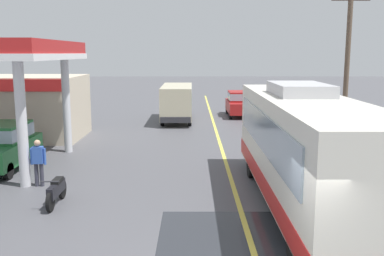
{
  "coord_description": "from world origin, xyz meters",
  "views": [
    {
      "loc": [
        -1.45,
        -7.51,
        4.62
      ],
      "look_at": [
        -1.5,
        10.0,
        1.6
      ],
      "focal_mm": 40.78,
      "sensor_mm": 36.0,
      "label": 1
    }
  ],
  "objects_px": {
    "coach_bus_main": "(307,152)",
    "minibus_opposing_lane": "(178,100)",
    "pedestrian_near_pump": "(40,160)",
    "motorcycle_parked_forecourt": "(58,190)",
    "car_at_pump": "(6,144)",
    "car_trailing_behind_bus": "(240,102)"
  },
  "relations": [
    {
      "from": "car_trailing_behind_bus",
      "to": "motorcycle_parked_forecourt",
      "type": "bearing_deg",
      "value": -111.72
    },
    {
      "from": "minibus_opposing_lane",
      "to": "pedestrian_near_pump",
      "type": "relative_size",
      "value": 3.69
    },
    {
      "from": "car_at_pump",
      "to": "pedestrian_near_pump",
      "type": "xyz_separation_m",
      "value": [
        2.2,
        -2.42,
        -0.08
      ]
    },
    {
      "from": "coach_bus_main",
      "to": "car_trailing_behind_bus",
      "type": "relative_size",
      "value": 2.63
    },
    {
      "from": "minibus_opposing_lane",
      "to": "motorcycle_parked_forecourt",
      "type": "relative_size",
      "value": 3.41
    },
    {
      "from": "motorcycle_parked_forecourt",
      "to": "car_trailing_behind_bus",
      "type": "height_order",
      "value": "car_trailing_behind_bus"
    },
    {
      "from": "car_at_pump",
      "to": "minibus_opposing_lane",
      "type": "distance_m",
      "value": 14.08
    },
    {
      "from": "car_at_pump",
      "to": "car_trailing_behind_bus",
      "type": "bearing_deg",
      "value": 53.52
    },
    {
      "from": "car_at_pump",
      "to": "pedestrian_near_pump",
      "type": "height_order",
      "value": "car_at_pump"
    },
    {
      "from": "pedestrian_near_pump",
      "to": "motorcycle_parked_forecourt",
      "type": "bearing_deg",
      "value": -57.83
    },
    {
      "from": "coach_bus_main",
      "to": "motorcycle_parked_forecourt",
      "type": "distance_m",
      "value": 7.65
    },
    {
      "from": "car_at_pump",
      "to": "pedestrian_near_pump",
      "type": "bearing_deg",
      "value": -47.7
    },
    {
      "from": "coach_bus_main",
      "to": "pedestrian_near_pump",
      "type": "xyz_separation_m",
      "value": [
        -8.73,
        2.14,
        -0.79
      ]
    },
    {
      "from": "car_trailing_behind_bus",
      "to": "car_at_pump",
      "type": "bearing_deg",
      "value": -126.48
    },
    {
      "from": "coach_bus_main",
      "to": "minibus_opposing_lane",
      "type": "distance_m",
      "value": 17.57
    },
    {
      "from": "car_at_pump",
      "to": "pedestrian_near_pump",
      "type": "distance_m",
      "value": 3.27
    },
    {
      "from": "motorcycle_parked_forecourt",
      "to": "pedestrian_near_pump",
      "type": "relative_size",
      "value": 1.08
    },
    {
      "from": "motorcycle_parked_forecourt",
      "to": "pedestrian_near_pump",
      "type": "bearing_deg",
      "value": 122.17
    },
    {
      "from": "coach_bus_main",
      "to": "minibus_opposing_lane",
      "type": "bearing_deg",
      "value": 104.46
    },
    {
      "from": "motorcycle_parked_forecourt",
      "to": "pedestrian_near_pump",
      "type": "height_order",
      "value": "pedestrian_near_pump"
    },
    {
      "from": "minibus_opposing_lane",
      "to": "pedestrian_near_pump",
      "type": "bearing_deg",
      "value": -106.26
    },
    {
      "from": "minibus_opposing_lane",
      "to": "car_trailing_behind_bus",
      "type": "distance_m",
      "value": 5.16
    }
  ]
}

